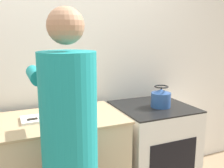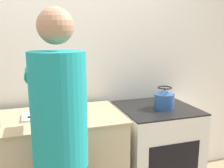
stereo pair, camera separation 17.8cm
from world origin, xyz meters
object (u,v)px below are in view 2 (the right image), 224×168
oven (155,152)px  kettle (164,99)px  cutting_board (47,116)px  knife (40,116)px  person (60,144)px

oven → kettle: 0.53m
cutting_board → kettle: (1.01, -0.04, 0.06)m
oven → kettle: kettle is taller
oven → knife: knife is taller
cutting_board → kettle: 1.01m
oven → kettle: (0.04, -0.05, 0.52)m
person → kettle: bearing=28.6°
cutting_board → knife: knife is taller
oven → cutting_board: 1.07m
person → cutting_board: (-0.04, 0.57, -0.01)m
cutting_board → kettle: kettle is taller
kettle → person: bearing=-151.4°
oven → kettle: size_ratio=4.55×
person → knife: bearing=99.6°
person → knife: 0.55m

